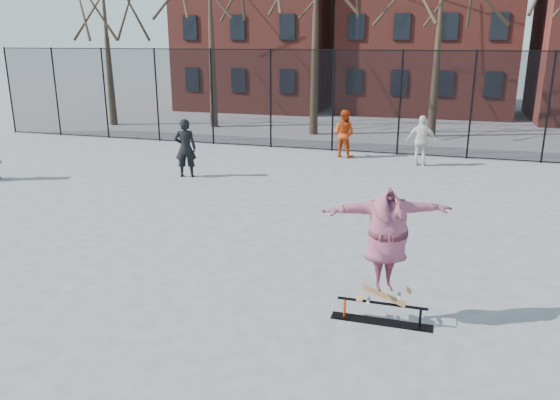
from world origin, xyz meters
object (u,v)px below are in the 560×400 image
(skateboard, at_px, (384,300))
(bystander_white, at_px, (422,141))
(bystander_red, at_px, (344,133))
(skate_rail, at_px, (382,314))
(bystander_black, at_px, (185,148))
(skater, at_px, (387,248))

(skateboard, xyz_separation_m, bystander_white, (0.00, 11.78, 0.49))
(bystander_red, relative_size, bystander_white, 1.01)
(skateboard, bearing_deg, skate_rail, 180.00)
(bystander_black, bearing_deg, skate_rail, 115.63)
(bystander_white, bearing_deg, skater, 92.72)
(skateboard, height_order, bystander_white, bystander_white)
(skateboard, relative_size, skater, 0.38)
(skater, xyz_separation_m, bystander_white, (0.00, 11.78, -0.38))
(bystander_black, bearing_deg, bystander_red, -150.64)
(skate_rail, relative_size, skateboard, 2.10)
(skateboard, height_order, bystander_red, bystander_red)
(skateboard, bearing_deg, skater, 90.00)
(skateboard, xyz_separation_m, bystander_black, (-7.30, 7.89, 0.55))
(skater, distance_m, bystander_black, 10.75)
(bystander_white, bearing_deg, skateboard, 92.72)
(bystander_black, distance_m, bystander_red, 6.36)
(skate_rail, bearing_deg, bystander_black, 132.71)
(skate_rail, xyz_separation_m, bystander_red, (-2.90, 12.50, 0.76))
(skateboard, distance_m, skater, 0.88)
(skate_rail, relative_size, bystander_white, 0.90)
(bystander_black, bearing_deg, bystander_white, -169.04)
(bystander_black, height_order, bystander_white, bystander_black)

